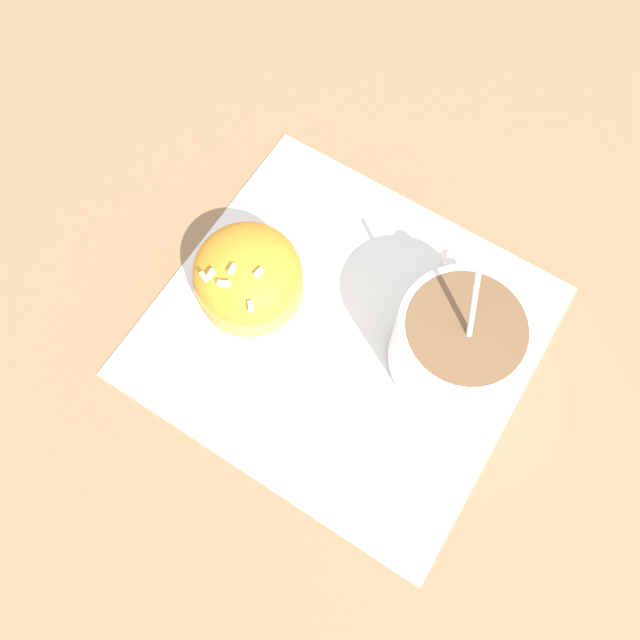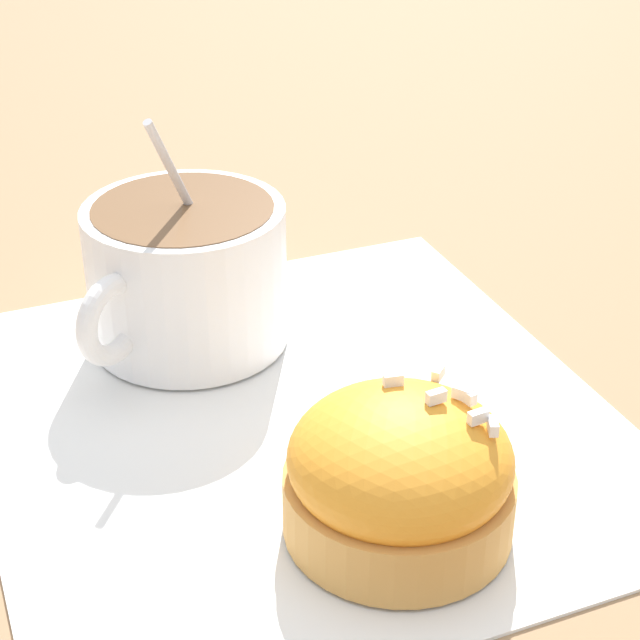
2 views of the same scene
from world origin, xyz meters
name	(u,v)px [view 1 (image 1 of 2)]	position (x,y,z in m)	size (l,w,h in m)	color
ground_plane	(343,331)	(0.00, 0.00, 0.00)	(3.00, 3.00, 0.00)	#93704C
paper_napkin	(343,330)	(0.00, 0.00, 0.00)	(0.30, 0.28, 0.00)	white
coffee_cup	(457,340)	(0.08, 0.02, 0.04)	(0.09, 0.11, 0.11)	white
frosted_pastry	(245,279)	(-0.08, 0.00, 0.03)	(0.08, 0.08, 0.06)	#D19347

